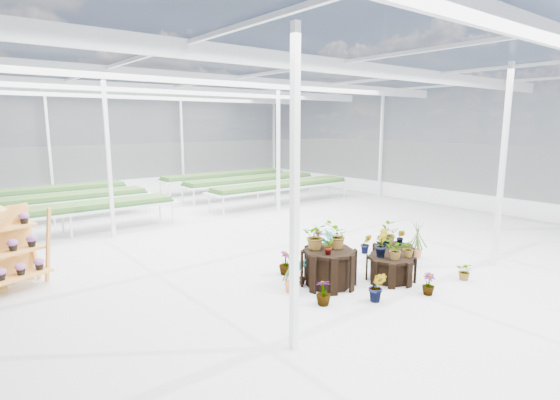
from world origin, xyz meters
TOP-DOWN VIEW (x-y plane):
  - ground_plane at (0.00, 0.00)m, footprint 24.00×24.00m
  - greenhouse_shell at (0.00, 0.00)m, footprint 18.00×24.00m
  - steel_frame at (0.00, 0.00)m, footprint 18.00×24.00m
  - nursery_benches at (0.00, 7.20)m, footprint 16.00×7.00m
  - plinth_tall at (-0.86, -2.54)m, footprint 1.27×1.27m
  - plinth_mid at (0.34, -3.14)m, footprint 1.04×1.04m
  - plinth_low at (1.34, -2.44)m, footprint 1.20×1.20m
  - shelf_rack at (-5.97, 1.09)m, footprint 1.69×1.24m
  - nursery_plants at (0.05, -2.59)m, footprint 4.18×3.23m

SIDE VIEW (x-z plane):
  - ground_plane at x=0.00m, z-range 0.00..0.00m
  - plinth_low at x=1.34m, z-range 0.00..0.41m
  - plinth_mid at x=0.34m, z-range 0.00..0.51m
  - plinth_tall at x=-0.86m, z-range 0.00..0.73m
  - nursery_benches at x=0.00m, z-range 0.00..0.84m
  - nursery_plants at x=0.05m, z-range -0.03..1.25m
  - shelf_rack at x=-5.97m, z-range 0.00..1.60m
  - greenhouse_shell at x=0.00m, z-range 0.00..4.50m
  - steel_frame at x=0.00m, z-range 0.00..4.50m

